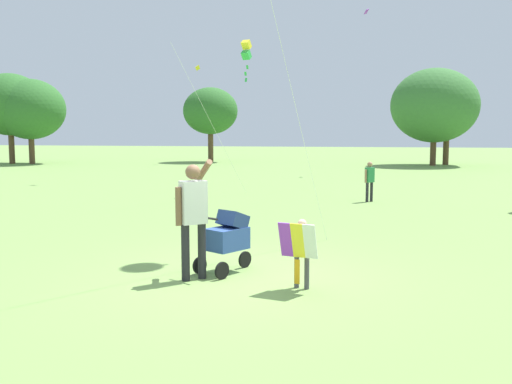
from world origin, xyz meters
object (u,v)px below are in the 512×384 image
object	(u,v)px
person_adult_flyer	(193,211)
person_red_shirt	(370,178)
stroller	(228,236)
child_with_butterfly_kite	(301,247)
kite_orange_delta	(246,51)

from	to	relation	value
person_adult_flyer	person_red_shirt	world-z (taller)	person_adult_flyer
person_adult_flyer	stroller	size ratio (longest dim) A/B	1.78
child_with_butterfly_kite	person_red_shirt	xyz separation A→B (m)	(1.44, 10.28, 0.12)
child_with_butterfly_kite	person_red_shirt	size ratio (longest dim) A/B	0.81
kite_orange_delta	stroller	bearing A→B (deg)	-81.99
child_with_butterfly_kite	kite_orange_delta	xyz separation A→B (m)	(-2.83, 12.05, 4.39)
person_adult_flyer	kite_orange_delta	xyz separation A→B (m)	(-1.13, 11.75, 3.93)
stroller	kite_orange_delta	size ratio (longest dim) A/B	0.20
child_with_butterfly_kite	person_adult_flyer	world-z (taller)	person_adult_flyer
child_with_butterfly_kite	kite_orange_delta	distance (m)	13.13
stroller	kite_orange_delta	distance (m)	12.15
kite_orange_delta	person_red_shirt	xyz separation A→B (m)	(4.27, -1.76, -4.27)
kite_orange_delta	person_red_shirt	size ratio (longest dim) A/B	4.23
child_with_butterfly_kite	person_adult_flyer	size ratio (longest dim) A/B	0.55
stroller	child_with_butterfly_kite	bearing A→B (deg)	-33.61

